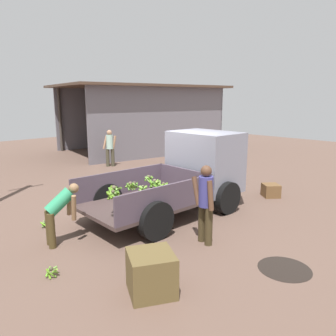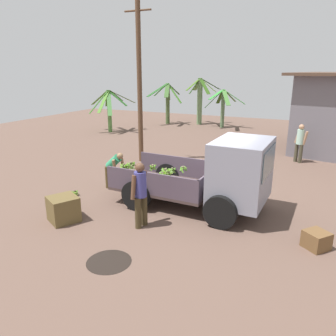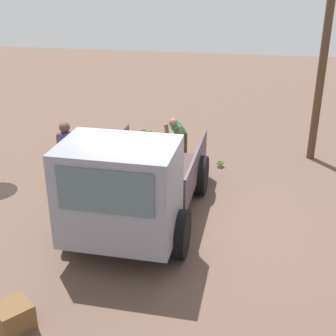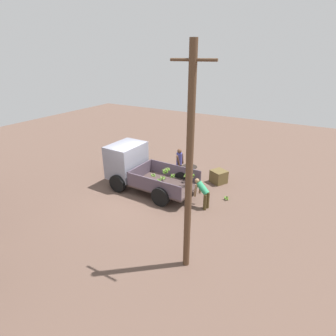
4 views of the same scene
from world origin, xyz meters
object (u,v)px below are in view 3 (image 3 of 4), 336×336
at_px(cargo_truck, 127,189).
at_px(banana_bunch_on_ground_1, 142,145).
at_px(banana_bunch_on_ground_0, 220,163).
at_px(person_foreground_visitor, 67,155).
at_px(wooden_crate_0, 76,146).
at_px(utility_pole, 327,28).
at_px(wooden_crate_1, 14,316).
at_px(person_worker_loading, 178,134).

distance_m(cargo_truck, banana_bunch_on_ground_1, 4.62).
bearing_deg(banana_bunch_on_ground_0, banana_bunch_on_ground_1, -111.18).
xyz_separation_m(person_foreground_visitor, banana_bunch_on_ground_0, (-2.02, 3.07, -0.81)).
distance_m(person_foreground_visitor, wooden_crate_0, 2.11).
distance_m(cargo_truck, person_foreground_visitor, 2.35).
height_order(cargo_truck, person_foreground_visitor, cargo_truck).
bearing_deg(banana_bunch_on_ground_1, person_foreground_visitor, -17.64).
height_order(utility_pole, person_foreground_visitor, utility_pole).
xyz_separation_m(utility_pole, person_foreground_visitor, (3.02, -5.29, -2.31)).
bearing_deg(person_foreground_visitor, wooden_crate_1, -157.29).
relative_size(person_foreground_visitor, banana_bunch_on_ground_1, 6.89).
relative_size(cargo_truck, banana_bunch_on_ground_1, 18.17).
height_order(cargo_truck, banana_bunch_on_ground_1, cargo_truck).
height_order(utility_pole, person_worker_loading, utility_pole).
bearing_deg(cargo_truck, wooden_crate_0, -145.24).
height_order(person_foreground_visitor, wooden_crate_1, person_foreground_visitor).
distance_m(person_foreground_visitor, banana_bunch_on_ground_0, 3.76).
relative_size(person_foreground_visitor, banana_bunch_on_ground_0, 7.66).
height_order(person_worker_loading, wooden_crate_1, person_worker_loading).
bearing_deg(wooden_crate_0, banana_bunch_on_ground_0, 91.13).
bearing_deg(cargo_truck, wooden_crate_1, -21.42).
relative_size(person_worker_loading, banana_bunch_on_ground_1, 5.21).
distance_m(person_foreground_visitor, banana_bunch_on_ground_1, 3.10).
bearing_deg(banana_bunch_on_ground_1, wooden_crate_1, -1.63).
height_order(utility_pole, banana_bunch_on_ground_1, utility_pole).
height_order(cargo_truck, utility_pole, utility_pole).
distance_m(utility_pole, person_foreground_visitor, 6.51).
height_order(banana_bunch_on_ground_0, banana_bunch_on_ground_1, banana_bunch_on_ground_1).
bearing_deg(wooden_crate_0, person_worker_loading, 94.53).
bearing_deg(wooden_crate_1, wooden_crate_0, -167.69).
relative_size(banana_bunch_on_ground_0, banana_bunch_on_ground_1, 0.90).
height_order(person_foreground_visitor, banana_bunch_on_ground_1, person_foreground_visitor).
relative_size(cargo_truck, wooden_crate_0, 6.36).
height_order(cargo_truck, banana_bunch_on_ground_0, cargo_truck).
xyz_separation_m(utility_pole, banana_bunch_on_ground_0, (1.00, -2.22, -3.11)).
bearing_deg(utility_pole, banana_bunch_on_ground_1, -87.91).
bearing_deg(person_worker_loading, cargo_truck, 7.86).
xyz_separation_m(banana_bunch_on_ground_1, wooden_crate_1, (6.81, -0.19, 0.09)).
bearing_deg(person_worker_loading, utility_pole, 116.79).
height_order(person_foreground_visitor, wooden_crate_0, person_foreground_visitor).
xyz_separation_m(cargo_truck, wooden_crate_1, (2.37, -1.01, -0.86)).
bearing_deg(person_foreground_visitor, banana_bunch_on_ground_1, -5.17).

